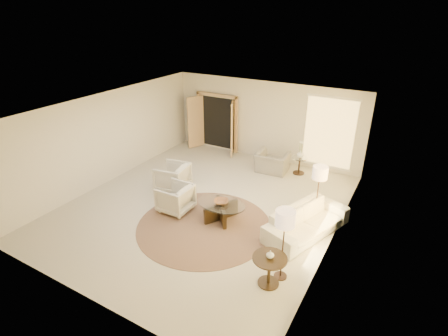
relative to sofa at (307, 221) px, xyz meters
The scene contains 18 objects.
room 3.07m from the sofa, behind, with size 7.04×8.04×2.83m.
windows_right 1.16m from the sofa, ahead, with size 0.10×6.40×2.40m, color #FCCC65, non-canonical shape.
window_back_corner 3.98m from the sofa, 98.67° to the left, with size 1.70×0.10×2.40m, color #FCCC65, non-canonical shape.
curtains_right 1.39m from the sofa, 58.76° to the left, with size 0.06×5.20×2.60m, color tan, non-canonical shape.
french_doors 6.07m from the sofa, 142.44° to the left, with size 1.95×0.66×2.16m.
area_rug 2.57m from the sofa, 157.32° to the right, with size 3.44×3.44×0.01m, color #422A1F.
sofa is the anchor object (origin of this frame).
armchair_left 4.25m from the sofa, behind, with size 0.88×0.82×0.90m, color beige.
armchair_right 3.51m from the sofa, 167.87° to the right, with size 0.82×0.76×0.84m, color beige.
accent_chair 3.57m from the sofa, 126.34° to the left, with size 1.05×0.68×0.92m, color gray.
coffee_table 2.19m from the sofa, 166.63° to the right, with size 1.46×1.46×0.49m.
end_table 2.07m from the sofa, 93.30° to the right, with size 0.69×0.69×0.66m.
side_table 3.43m from the sofa, 111.75° to the left, with size 0.49×0.49×0.57m.
floor_lamp_near 1.18m from the sofa, 88.23° to the left, with size 0.38×0.38×1.56m.
floor_lamp_far 2.03m from the sofa, 89.35° to the right, with size 0.39×0.39×1.60m.
bowl 2.20m from the sofa, 166.63° to the right, with size 0.37×0.37×0.09m, color brown.
end_vase 2.10m from the sofa, 93.30° to the right, with size 0.16×0.16×0.16m, color silver.
side_vase 3.44m from the sofa, 111.75° to the left, with size 0.24×0.24×0.25m, color silver.
Camera 1 is at (4.67, -7.07, 5.12)m, focal length 28.00 mm.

